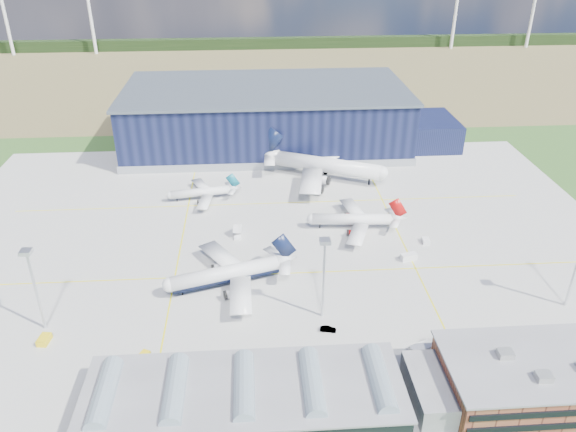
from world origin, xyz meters
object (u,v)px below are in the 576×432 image
Objects in this scene: gse_van_a at (409,257)px; gse_van_c at (421,350)px; light_mast_center at (324,266)px; airliner_regional at (200,188)px; light_mast_west at (32,277)px; gse_tug_b at (144,356)px; airliner_widebody at (328,158)px; car_a at (531,353)px; airliner_navy at (225,266)px; gse_cart_b at (314,173)px; gse_tug_a at (44,340)px; ops_building at (550,377)px; gse_cart_a at (426,241)px; airliner_red at (352,214)px; airstair at (238,231)px; hangar at (272,119)px; car_b at (328,329)px.

gse_van_c reaches higher than gse_van_a.
light_mast_center is 0.84× the size of airliner_regional.
light_mast_west reaches higher than gse_tug_b.
airliner_widebody is 101.68m from gse_van_c.
airliner_widebody is 1.97× the size of airliner_regional.
gse_tug_b is 0.77× the size of car_a.
airliner_navy is 11.68× the size of gse_cart_b.
gse_tug_b is (-55.97, -97.59, -8.15)m from airliner_widebody.
light_mast_center is at bearing 12.34° from gse_tug_a.
gse_van_c reaches higher than car_a.
airliner_navy is at bearing 73.47° from car_a.
gse_van_a is at bearing 53.32° from gse_tug_b.
airliner_widebody reaches higher than airliner_navy.
ops_building is 64.70m from gse_cart_a.
airliner_red is 97.87m from gse_tug_a.
airstair is (13.60, -26.80, -3.02)m from airliner_regional.
ops_building reaches higher than gse_cart_a.
gse_cart_b is at bearing -16.59° from gse_van_c.
gse_cart_a is at bearing -41.51° from gse_van_c.
hangar reaches higher than gse_tug_b.
airliner_widebody reaches higher than gse_cart_a.
gse_tug_a is 0.71× the size of gse_van_c.
light_mast_west is 6.98× the size of gse_cart_a.
gse_cart_b is 0.85× the size of car_b.
light_mast_west reaches higher than airliner_navy.
airliner_red is 24.82m from gse_van_a.
airliner_regional is 8.30× the size of gse_cart_a.
car_b is (-28.48, -30.94, -0.40)m from gse_van_a.
light_mast_west is at bearing -157.03° from gse_cart_a.
gse_cart_b reaches higher than car_b.
airliner_navy is at bearing -93.45° from airliner_widebody.
airliner_navy is 10.03× the size of gse_tug_a.
gse_cart_a is at bearing -39.24° from airliner_widebody.
gse_tug_a is (-68.51, -5.52, -14.61)m from light_mast_center.
car_b is (69.18, -0.68, -0.16)m from gse_tug_a.
airliner_regional reaches higher than gse_cart_b.
gse_van_a is 1.28× the size of car_a.
gse_van_c is 1.39× the size of car_b.
airliner_navy is 65.36m from gse_cart_a.
hangar is 139.77m from light_mast_west.
gse_tug_b is 81.79m from gse_van_a.
light_mast_center reaches higher than airliner_navy.
light_mast_center reaches higher than airliner_red.
car_a is at bearing 22.75° from gse_tug_b.
ops_building is at bearing 130.48° from airliner_navy.
airliner_navy is 79.76m from car_a.
airliner_navy is 55.40m from gse_van_a.
gse_tug_b is 59.75m from airstair.
gse_tug_b is 0.53× the size of gse_van_c.
airliner_red is at bearing -74.31° from hangar.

